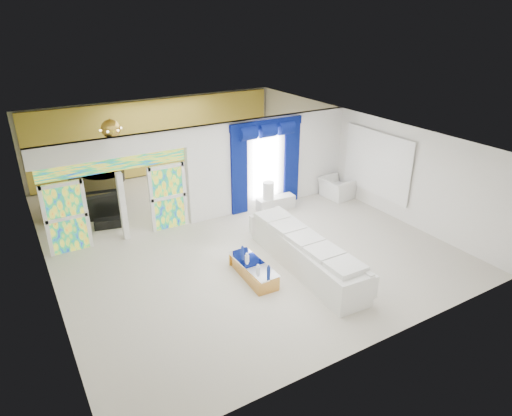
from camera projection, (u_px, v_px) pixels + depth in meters
floor at (227, 229)px, 13.50m from camera, size 12.00×12.00×0.00m
dividing_wall at (270, 162)px, 14.67m from camera, size 5.70×0.18×3.00m
dividing_header at (112, 148)px, 11.85m from camera, size 4.30×0.18×0.55m
stained_panel_left at (67, 218)px, 11.89m from camera, size 0.95×0.04×2.00m
stained_panel_right at (168, 197)px, 13.22m from camera, size 0.95×0.04×2.00m
stained_transom at (114, 165)px, 12.05m from camera, size 4.00×0.05×0.35m
window_pane at (266, 165)px, 14.50m from camera, size 1.00×0.02×2.30m
blue_drape_left at (239, 172)px, 14.03m from camera, size 0.55×0.10×2.80m
blue_drape_right at (291, 162)px, 14.96m from camera, size 0.55×0.10×2.80m
blue_pelmet at (266, 124)px, 13.91m from camera, size 2.60×0.12×0.25m
wall_mirror at (377, 163)px, 14.37m from camera, size 0.04×2.70×1.90m
gold_curtains at (158, 137)px, 17.53m from camera, size 9.70×0.12×2.90m
white_sofa at (305, 254)px, 11.33m from camera, size 1.12×4.22×0.79m
coffee_table at (253, 271)px, 11.03m from camera, size 0.63×1.66×0.36m
console_table at (276, 203)px, 14.78m from camera, size 1.31×0.47×0.43m
table_lamp at (268, 191)px, 14.44m from camera, size 0.36×0.36×0.58m
armchair at (336, 188)px, 15.67m from camera, size 1.02×1.14×0.70m
grand_piano at (95, 195)px, 14.68m from camera, size 1.92×2.28×1.02m
piano_bench at (109, 223)px, 13.57m from camera, size 0.89×0.49×0.28m
tv_console at (50, 209)px, 13.89m from camera, size 0.54×0.50×0.78m
chandelier at (111, 129)px, 14.03m from camera, size 0.60×0.60×0.60m
decanters at (255, 263)px, 10.88m from camera, size 0.23×1.27×0.20m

